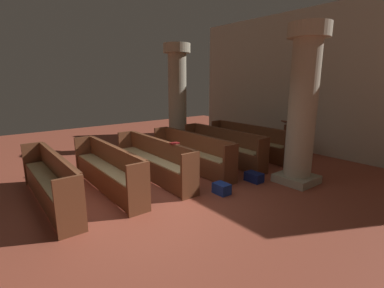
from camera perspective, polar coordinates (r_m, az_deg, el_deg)
ground_plane at (r=5.77m, az=-8.58°, el=-11.13°), size 19.20×19.20×0.00m
back_wall at (r=9.79m, az=24.18°, el=11.32°), size 10.00×0.16×4.50m
pew_row_0 at (r=8.93m, az=11.41°, el=0.86°), size 2.95×0.47×0.94m
pew_row_1 at (r=8.12m, az=6.17°, el=-0.17°), size 2.95×0.46×0.94m
pew_row_2 at (r=7.39m, az=-0.17°, el=-1.41°), size 2.95×0.46×0.94m
pew_row_3 at (r=6.77m, az=-7.79°, el=-2.87°), size 2.95×0.46×0.94m
pew_row_4 at (r=6.30m, az=-16.77°, el=-4.53°), size 2.95×0.46×0.94m
pew_row_5 at (r=6.01m, az=-26.93°, el=-6.26°), size 2.95×0.47×0.94m
pillar_aisle_side at (r=6.68m, az=21.53°, el=7.52°), size 0.88×0.88×3.48m
pillar_far_side at (r=9.64m, az=-2.97°, el=9.79°), size 0.88×0.88×3.48m
lectern at (r=9.46m, az=19.13°, el=0.72°), size 0.48×0.45×1.08m
hymn_book at (r=6.26m, az=-3.54°, el=0.17°), size 0.13×0.20×0.03m
kneeler_box_blue at (r=5.99m, az=6.02°, el=-8.97°), size 0.35×0.25×0.22m
kneeler_box_navy at (r=6.80m, az=12.45°, el=-6.56°), size 0.41×0.26×0.21m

